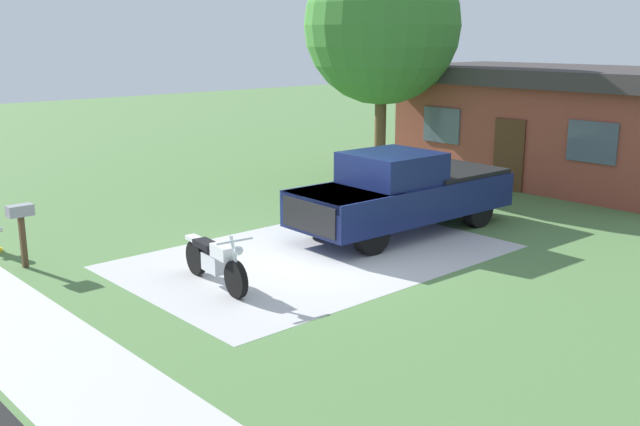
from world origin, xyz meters
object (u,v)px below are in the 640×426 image
Objects in this scene: pickup_truck at (405,191)px; motorcycle at (215,261)px; mailbox at (21,219)px; shade_tree at (382,26)px; neighbor_house at (556,123)px.

motorcycle is at bearing -87.66° from pickup_truck.
shade_tree is at bearing 98.06° from mailbox.
motorcycle is 4.09m from mailbox.
motorcycle is 0.23× the size of neighbor_house.
pickup_truck reaches higher than mailbox.
pickup_truck is 7.56m from shade_tree.
mailbox is 12.61m from shade_tree.
mailbox is 0.18× the size of shade_tree.
motorcycle is 1.75× the size of mailbox.
neighbor_house reaches higher than pickup_truck.
shade_tree is at bearing 138.34° from pickup_truck.
neighbor_house is (-1.25, 13.66, 1.32)m from motorcycle.
pickup_truck is at bearing 92.34° from motorcycle.
shade_tree is 6.23m from neighbor_house.
shade_tree is (-1.69, 11.92, 3.75)m from mailbox.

